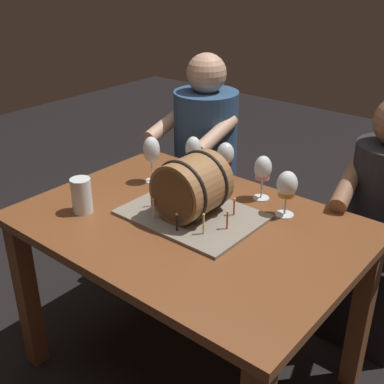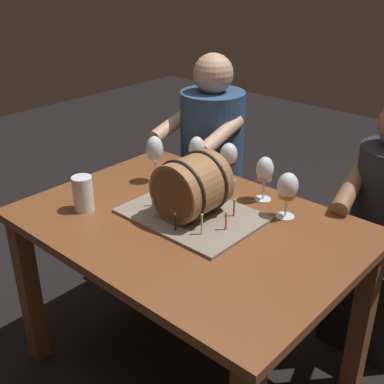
% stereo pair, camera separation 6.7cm
% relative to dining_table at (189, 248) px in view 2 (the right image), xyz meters
% --- Properties ---
extents(ground_plane, '(8.00, 8.00, 0.00)m').
position_rel_dining_table_xyz_m(ground_plane, '(0.00, 0.00, -0.62)').
color(ground_plane, black).
extents(dining_table, '(1.23, 0.88, 0.74)m').
position_rel_dining_table_xyz_m(dining_table, '(0.00, 0.00, 0.00)').
color(dining_table, brown).
rests_on(dining_table, ground).
extents(barrel_cake, '(0.50, 0.36, 0.24)m').
position_rel_dining_table_xyz_m(barrel_cake, '(-0.02, 0.04, 0.22)').
color(barrel_cake, gray).
rests_on(barrel_cake, dining_table).
extents(wine_glass_amber, '(0.08, 0.08, 0.18)m').
position_rel_dining_table_xyz_m(wine_glass_amber, '(0.25, 0.27, 0.23)').
color(wine_glass_amber, white).
rests_on(wine_glass_amber, dining_table).
extents(wine_glass_rose, '(0.07, 0.07, 0.18)m').
position_rel_dining_table_xyz_m(wine_glass_rose, '(0.10, 0.33, 0.24)').
color(wine_glass_rose, white).
rests_on(wine_glass_rose, dining_table).
extents(wine_glass_white, '(0.07, 0.07, 0.19)m').
position_rel_dining_table_xyz_m(wine_glass_white, '(-0.24, 0.31, 0.24)').
color(wine_glass_white, white).
rests_on(wine_glass_white, dining_table).
extents(wine_glass_red, '(0.07, 0.07, 0.17)m').
position_rel_dining_table_xyz_m(wine_glass_red, '(-0.12, 0.38, 0.23)').
color(wine_glass_red, white).
rests_on(wine_glass_red, dining_table).
extents(wine_glass_empty, '(0.07, 0.07, 0.20)m').
position_rel_dining_table_xyz_m(wine_glass_empty, '(-0.35, 0.17, 0.26)').
color(wine_glass_empty, white).
rests_on(wine_glass_empty, dining_table).
extents(beer_pint, '(0.08, 0.08, 0.14)m').
position_rel_dining_table_xyz_m(beer_pint, '(-0.36, -0.20, 0.18)').
color(beer_pint, white).
rests_on(beer_pint, dining_table).
extents(person_seated_left, '(0.39, 0.48, 1.19)m').
position_rel_dining_table_xyz_m(person_seated_left, '(-0.48, 0.70, -0.07)').
color(person_seated_left, '#1B2D46').
rests_on(person_seated_left, ground).
extents(person_seated_right, '(0.40, 0.49, 1.15)m').
position_rel_dining_table_xyz_m(person_seated_right, '(0.48, 0.70, -0.11)').
color(person_seated_right, black).
rests_on(person_seated_right, ground).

